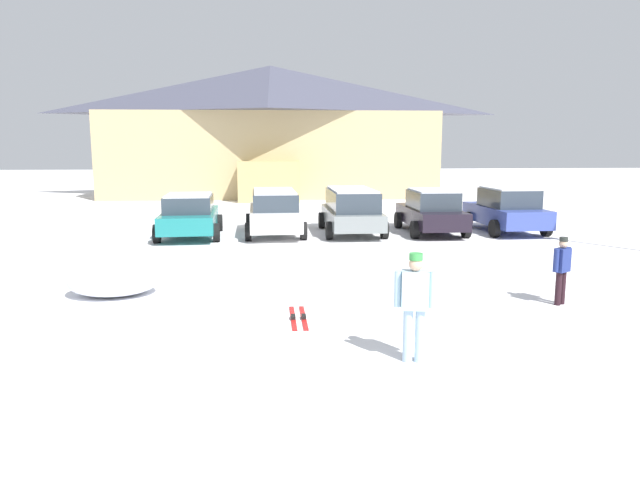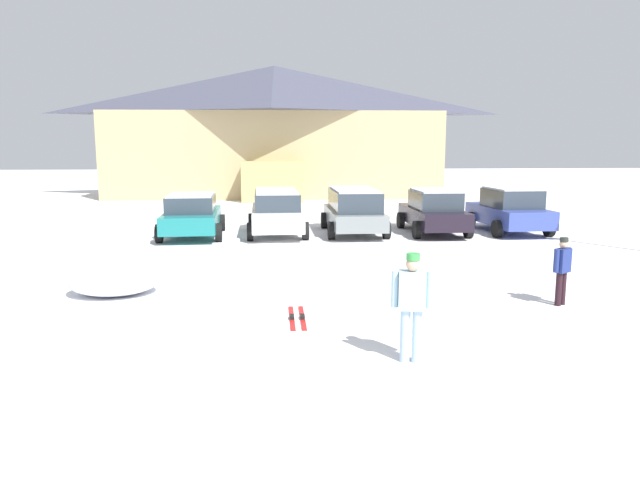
% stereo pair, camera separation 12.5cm
% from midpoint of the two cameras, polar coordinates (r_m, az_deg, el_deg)
% --- Properties ---
extents(ground, '(160.00, 160.00, 0.00)m').
position_cam_midpoint_polar(ground, '(6.92, 15.29, -18.69)').
color(ground, white).
extents(ski_lodge, '(21.93, 10.75, 8.53)m').
position_cam_midpoint_polar(ski_lodge, '(39.04, -5.01, 10.87)').
color(ski_lodge, tan).
rests_on(ski_lodge, ground).
extents(parked_teal_hatchback, '(2.37, 4.36, 1.56)m').
position_cam_midpoint_polar(parked_teal_hatchback, '(21.10, -13.07, 2.46)').
color(parked_teal_hatchback, '#1C7776').
rests_on(parked_teal_hatchback, ground).
extents(parked_white_suv, '(2.24, 4.54, 1.66)m').
position_cam_midpoint_polar(parked_white_suv, '(21.14, -4.75, 2.95)').
color(parked_white_suv, white).
rests_on(parked_white_suv, ground).
extents(parked_grey_wagon, '(2.20, 4.64, 1.69)m').
position_cam_midpoint_polar(parked_grey_wagon, '(21.41, 2.99, 3.08)').
color(parked_grey_wagon, gray).
rests_on(parked_grey_wagon, ground).
extents(parked_black_sedan, '(2.10, 4.38, 1.65)m').
position_cam_midpoint_polar(parked_black_sedan, '(21.87, 10.88, 2.86)').
color(parked_black_sedan, black).
rests_on(parked_black_sedan, ground).
extents(parked_blue_hatchback, '(2.30, 4.24, 1.71)m').
position_cam_midpoint_polar(parked_blue_hatchback, '(22.86, 17.99, 2.90)').
color(parked_blue_hatchback, '#354698').
rests_on(parked_blue_hatchback, ground).
extents(skier_adult_in_blue_parka, '(0.61, 0.32, 1.67)m').
position_cam_midpoint_polar(skier_adult_in_blue_parka, '(8.63, 9.05, -6.06)').
color(skier_adult_in_blue_parka, '#9AB8D1').
rests_on(skier_adult_in_blue_parka, ground).
extents(skier_teen_in_navy_coat, '(0.46, 0.35, 1.41)m').
position_cam_midpoint_polar(skier_teen_in_navy_coat, '(12.63, 22.77, -2.48)').
color(skier_teen_in_navy_coat, black).
rests_on(skier_teen_in_navy_coat, ground).
extents(pair_of_skis, '(0.30, 1.53, 0.08)m').
position_cam_midpoint_polar(pair_of_skis, '(10.89, -2.51, -7.76)').
color(pair_of_skis, red).
rests_on(pair_of_skis, ground).
extents(plowed_snow_pile, '(1.94, 1.55, 0.59)m').
position_cam_midpoint_polar(plowed_snow_pile, '(13.34, -20.18, -3.92)').
color(plowed_snow_pile, white).
rests_on(plowed_snow_pile, ground).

